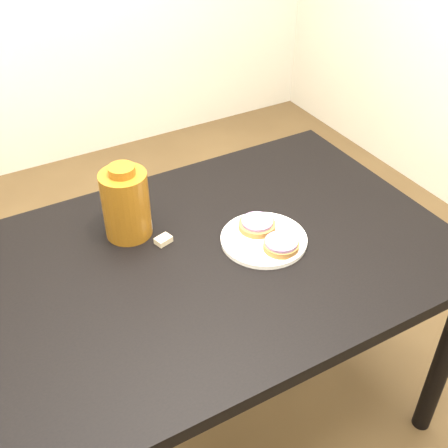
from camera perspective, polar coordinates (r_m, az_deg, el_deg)
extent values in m
plane|color=brown|center=(2.11, -1.65, -18.99)|extent=(4.00, 4.00, 0.00)
cube|color=black|center=(1.55, -2.12, -3.90)|extent=(1.40, 0.90, 0.04)
cylinder|color=black|center=(1.93, 21.48, -12.48)|extent=(0.06, 0.06, 0.71)
cylinder|color=black|center=(2.32, 7.61, -0.15)|extent=(0.06, 0.06, 0.71)
cylinder|color=white|center=(1.59, 4.06, -1.57)|extent=(0.24, 0.24, 0.01)
torus|color=white|center=(1.59, 4.07, -1.38)|extent=(0.24, 0.24, 0.01)
cylinder|color=brown|center=(1.62, 3.38, -0.15)|extent=(0.12, 0.12, 0.02)
cylinder|color=gray|center=(1.61, 3.39, 0.23)|extent=(0.10, 0.10, 0.01)
cylinder|color=brown|center=(1.55, 5.81, -2.21)|extent=(0.12, 0.12, 0.02)
cylinder|color=gray|center=(1.54, 5.84, -1.82)|extent=(0.11, 0.11, 0.01)
cylinder|color=black|center=(1.63, -8.99, 0.99)|extent=(0.11, 0.11, 0.10)
cylinder|color=black|center=(1.61, -9.12, 2.14)|extent=(0.07, 0.07, 0.00)
torus|color=black|center=(1.60, -10.55, 0.15)|extent=(0.05, 0.03, 0.05)
cylinder|color=beige|center=(1.59, -7.90, 0.98)|extent=(0.00, 0.00, 0.05)
cube|color=white|center=(1.62, -7.77, -0.27)|extent=(0.03, 0.01, 0.03)
cube|color=#C6B793|center=(1.59, -6.18, -1.63)|extent=(0.05, 0.04, 0.02)
cylinder|color=#5E340C|center=(1.59, -9.92, 1.96)|extent=(0.18, 0.18, 0.20)
cylinder|color=#5E340C|center=(1.53, -10.36, 5.37)|extent=(0.07, 0.07, 0.02)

